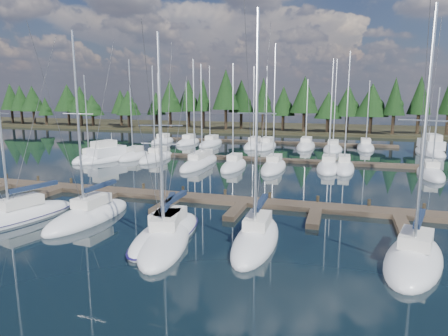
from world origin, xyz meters
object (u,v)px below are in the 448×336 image
(front_sailboat_2, at_px, (89,216))
(front_sailboat_4, at_px, (166,233))
(main_dock, at_px, (176,198))
(front_sailboat_5, at_px, (256,239))
(front_sailboat_1, at_px, (16,217))
(front_sailboat_3, at_px, (165,238))
(front_sailboat_6, at_px, (414,259))
(motor_yacht_left, at_px, (107,157))
(motor_yacht_right, at_px, (430,150))

(front_sailboat_2, relative_size, front_sailboat_4, 1.27)
(main_dock, relative_size, front_sailboat_5, 3.00)
(front_sailboat_1, xyz_separation_m, front_sailboat_2, (4.93, 1.78, 0.00))
(main_dock, height_order, front_sailboat_5, front_sailboat_5)
(front_sailboat_3, height_order, front_sailboat_6, front_sailboat_6)
(front_sailboat_5, distance_m, motor_yacht_left, 36.17)
(front_sailboat_3, bearing_deg, motor_yacht_left, 128.73)
(front_sailboat_3, relative_size, motor_yacht_right, 1.29)
(front_sailboat_2, xyz_separation_m, front_sailboat_5, (12.91, -1.15, 0.01))
(front_sailboat_5, bearing_deg, motor_yacht_left, 137.03)
(front_sailboat_4, relative_size, motor_yacht_left, 1.15)
(front_sailboat_4, relative_size, front_sailboat_5, 0.76)
(motor_yacht_left, xyz_separation_m, motor_yacht_right, (44.45, 20.23, 0.04))
(front_sailboat_2, relative_size, motor_yacht_left, 1.46)
(main_dock, height_order, front_sailboat_1, front_sailboat_1)
(main_dock, xyz_separation_m, front_sailboat_3, (3.37, -9.44, 0.08))
(front_sailboat_4, bearing_deg, main_dock, 109.48)
(front_sailboat_1, height_order, front_sailboat_6, front_sailboat_1)
(main_dock, height_order, front_sailboat_6, front_sailboat_6)
(front_sailboat_4, bearing_deg, motor_yacht_left, 129.23)
(motor_yacht_left, bearing_deg, front_sailboat_6, -35.44)
(main_dock, xyz_separation_m, front_sailboat_1, (-8.97, -8.58, 0.08))
(front_sailboat_5, bearing_deg, front_sailboat_6, -3.43)
(main_dock, height_order, front_sailboat_3, front_sailboat_3)
(main_dock, bearing_deg, front_sailboat_3, -70.35)
(main_dock, distance_m, front_sailboat_5, 11.91)
(front_sailboat_2, xyz_separation_m, front_sailboat_4, (7.07, -1.77, -0.02))
(front_sailboat_5, xyz_separation_m, motor_yacht_right, (17.98, 44.89, 0.24))
(front_sailboat_5, bearing_deg, motor_yacht_right, 68.17)
(front_sailboat_4, height_order, motor_yacht_left, front_sailboat_4)
(front_sailboat_1, height_order, motor_yacht_right, front_sailboat_1)
(front_sailboat_3, relative_size, front_sailboat_5, 0.91)
(front_sailboat_2, distance_m, motor_yacht_left, 27.14)
(front_sailboat_1, relative_size, front_sailboat_4, 1.27)
(front_sailboat_6, bearing_deg, front_sailboat_3, -176.20)
(front_sailboat_5, xyz_separation_m, motor_yacht_left, (-26.47, 24.65, 0.21))
(main_dock, relative_size, front_sailboat_1, 3.08)
(main_dock, xyz_separation_m, motor_yacht_left, (-17.60, 16.70, 0.30))
(front_sailboat_2, bearing_deg, front_sailboat_5, -5.08)
(main_dock, relative_size, front_sailboat_6, 3.08)
(motor_yacht_right, bearing_deg, front_sailboat_1, -128.20)
(front_sailboat_5, xyz_separation_m, front_sailboat_6, (8.92, -0.53, -0.01))
(front_sailboat_1, distance_m, motor_yacht_right, 57.92)
(front_sailboat_1, xyz_separation_m, front_sailboat_6, (26.75, 0.09, 0.01))
(front_sailboat_5, bearing_deg, main_dock, 138.11)
(main_dock, height_order, motor_yacht_right, motor_yacht_right)
(front_sailboat_6, bearing_deg, front_sailboat_1, -179.80)
(front_sailboat_1, relative_size, motor_yacht_left, 1.47)
(motor_yacht_left, distance_m, motor_yacht_right, 48.84)
(front_sailboat_4, relative_size, front_sailboat_6, 0.78)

